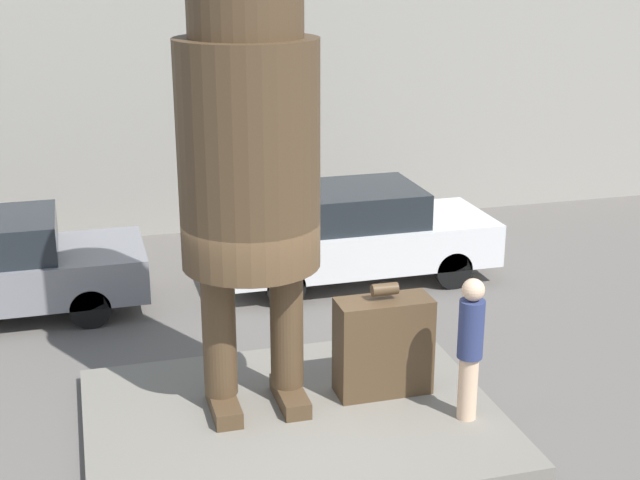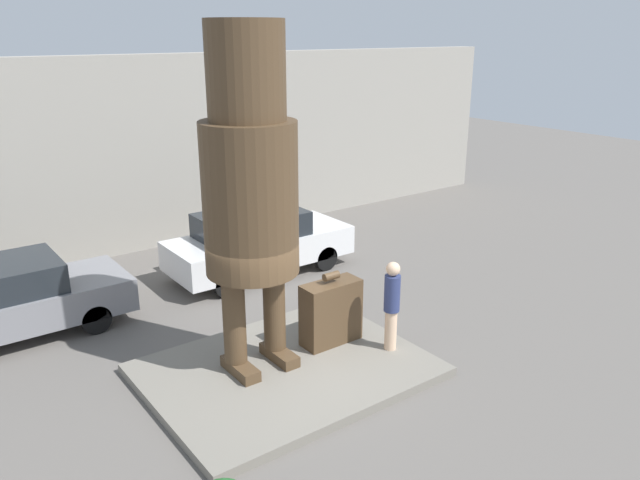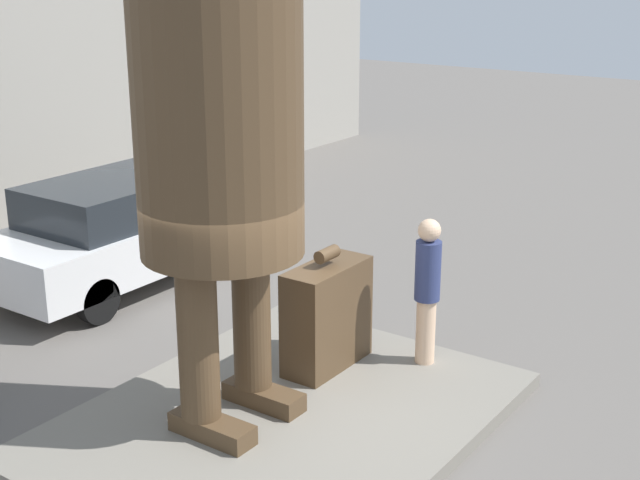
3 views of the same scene
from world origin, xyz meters
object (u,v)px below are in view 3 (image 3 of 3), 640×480
object	(u,v)px
tourist	(427,285)
parked_car_white	(127,228)
statue_figure	(217,82)
giant_suitcase	(327,315)

from	to	relation	value
tourist	parked_car_white	xyz separation A→B (m)	(0.22, 5.21, -0.28)
statue_figure	parked_car_white	xyz separation A→B (m)	(2.57, 4.18, -2.79)
giant_suitcase	tourist	bearing A→B (deg)	-50.43
tourist	parked_car_white	world-z (taller)	tourist
tourist	giant_suitcase	bearing A→B (deg)	129.57
tourist	statue_figure	bearing A→B (deg)	156.24
giant_suitcase	parked_car_white	bearing A→B (deg)	77.39
giant_suitcase	tourist	size ratio (longest dim) A/B	0.82
statue_figure	parked_car_white	size ratio (longest dim) A/B	1.27
statue_figure	tourist	world-z (taller)	statue_figure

